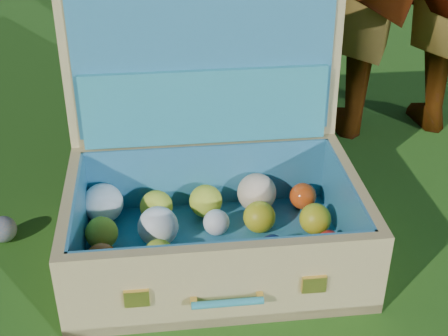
{
  "coord_description": "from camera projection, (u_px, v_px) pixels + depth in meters",
  "views": [
    {
      "loc": [
        0.11,
        -1.28,
        0.98
      ],
      "look_at": [
        -0.19,
        -0.03,
        0.21
      ],
      "focal_mm": 50.0,
      "sensor_mm": 36.0,
      "label": 1
    }
  ],
  "objects": [
    {
      "name": "ground",
      "position": [
        300.0,
        240.0,
        1.59
      ],
      "size": [
        60.0,
        60.0,
        0.0
      ],
      "primitive_type": "plane",
      "color": "#215114",
      "rests_on": "ground"
    },
    {
      "name": "stray_ball",
      "position": [
        3.0,
        229.0,
        1.58
      ],
      "size": [
        0.07,
        0.07,
        0.07
      ],
      "primitive_type": "sphere",
      "color": "#386794",
      "rests_on": "ground"
    },
    {
      "name": "suitcase",
      "position": [
        208.0,
        175.0,
        1.51
      ],
      "size": [
        0.82,
        0.73,
        0.66
      ],
      "rotation": [
        0.0,
        0.0,
        0.35
      ],
      "color": "tan",
      "rests_on": "ground"
    }
  ]
}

